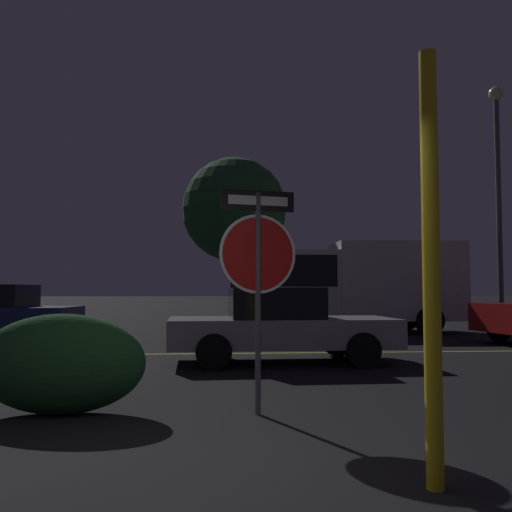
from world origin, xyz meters
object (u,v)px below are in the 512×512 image
(passing_car_3, at_px, (280,325))
(tree_0, at_px, (234,210))
(delivery_truck, at_px, (354,282))
(yellow_pole_right, at_px, (431,266))
(stop_sign, at_px, (258,256))
(street_lamp, at_px, (498,175))
(hedge_bush_3, at_px, (61,364))

(passing_car_3, relative_size, tree_0, 0.64)
(delivery_truck, bearing_deg, yellow_pole_right, 169.62)
(stop_sign, bearing_deg, street_lamp, 39.93)
(stop_sign, height_order, hedge_bush_3, stop_sign)
(yellow_pole_right, relative_size, street_lamp, 0.38)
(stop_sign, height_order, delivery_truck, delivery_truck)
(tree_0, bearing_deg, stop_sign, -91.36)
(hedge_bush_3, bearing_deg, passing_car_3, 55.70)
(hedge_bush_3, xyz_separation_m, tree_0, (2.46, 15.97, 3.94))
(stop_sign, xyz_separation_m, street_lamp, (8.38, 10.83, 3.21))
(hedge_bush_3, height_order, street_lamp, street_lamp)
(yellow_pole_right, xyz_separation_m, street_lamp, (7.41, 13.18, 3.42))
(street_lamp, distance_m, tree_0, 9.61)
(delivery_truck, distance_m, tree_0, 6.55)
(yellow_pole_right, distance_m, hedge_bush_3, 4.06)
(stop_sign, height_order, yellow_pole_right, yellow_pole_right)
(stop_sign, height_order, street_lamp, street_lamp)
(delivery_truck, distance_m, street_lamp, 5.56)
(passing_car_3, distance_m, tree_0, 12.43)
(yellow_pole_right, bearing_deg, delivery_truck, 77.79)
(stop_sign, bearing_deg, delivery_truck, 58.61)
(yellow_pole_right, height_order, delivery_truck, yellow_pole_right)
(stop_sign, bearing_deg, passing_car_3, 67.80)
(passing_car_3, bearing_deg, street_lamp, 128.86)
(delivery_truck, height_order, street_lamp, street_lamp)
(hedge_bush_3, relative_size, passing_car_3, 0.42)
(passing_car_3, relative_size, delivery_truck, 0.67)
(stop_sign, relative_size, hedge_bush_3, 1.34)
(street_lamp, bearing_deg, yellow_pole_right, -119.34)
(hedge_bush_3, bearing_deg, tree_0, 81.25)
(stop_sign, xyz_separation_m, passing_car_3, (0.75, 4.29, -1.00))
(stop_sign, relative_size, passing_car_3, 0.57)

